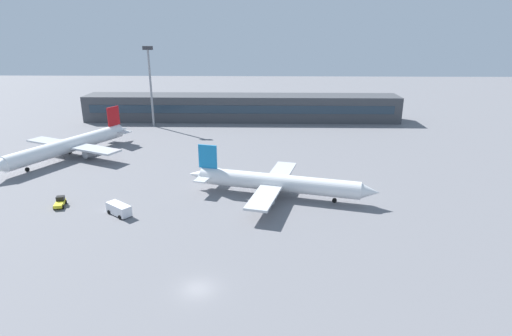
{
  "coord_description": "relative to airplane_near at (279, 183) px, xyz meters",
  "views": [
    {
      "loc": [
        8.7,
        -45.98,
        32.52
      ],
      "look_at": [
        6.65,
        40.0,
        3.0
      ],
      "focal_mm": 29.22,
      "sensor_mm": 36.0,
      "label": 1
    }
  ],
  "objects": [
    {
      "name": "airplane_near",
      "position": [
        0.0,
        0.0,
        0.0
      ],
      "size": [
        38.18,
        27.09,
        9.58
      ],
      "color": "white",
      "rests_on": "ground_plane"
    },
    {
      "name": "ground_plane",
      "position": [
        -11.43,
        8.79,
        -2.92
      ],
      "size": [
        400.0,
        400.0,
        0.0
      ],
      "primitive_type": "plane",
      "color": "slate"
    },
    {
      "name": "floodlight_tower_west",
      "position": [
        -40.79,
        60.48,
        12.25
      ],
      "size": [
        3.2,
        0.8,
        26.28
      ],
      "color": "gray",
      "rests_on": "ground_plane"
    },
    {
      "name": "baggage_tug_yellow",
      "position": [
        -41.63,
        -5.67,
        -2.12
      ],
      "size": [
        2.46,
        3.84,
        1.75
      ],
      "color": "yellow",
      "rests_on": "ground_plane"
    },
    {
      "name": "airplane_mid",
      "position": [
        -53.56,
        24.74,
        0.29
      ],
      "size": [
        28.75,
        39.84,
        10.53
      ],
      "color": "white",
      "rests_on": "ground_plane"
    },
    {
      "name": "terminal_building",
      "position": [
        -11.43,
        71.32,
        1.58
      ],
      "size": [
        111.35,
        12.13,
        9.0
      ],
      "color": "#3F4247",
      "rests_on": "ground_plane"
    },
    {
      "name": "service_van_white",
      "position": [
        -29.13,
        -9.19,
        -1.81
      ],
      "size": [
        5.33,
        4.78,
        2.08
      ],
      "color": "white",
      "rests_on": "ground_plane"
    }
  ]
}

